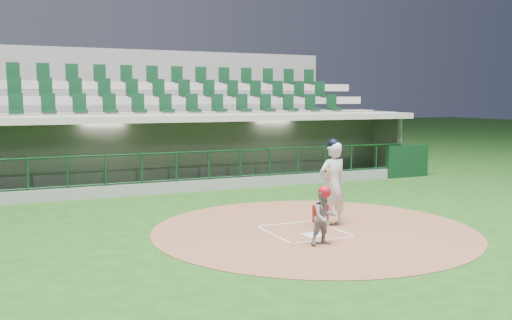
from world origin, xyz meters
The scene contains 8 objects.
ground centered at (0.00, 0.00, 0.00)m, with size 120.00×120.00×0.00m, color #1A4814.
dirt_circle centered at (0.30, -0.20, 0.01)m, with size 7.20×7.20×0.01m, color brown.
home_plate centered at (0.00, -0.70, 0.02)m, with size 0.43×0.43×0.02m, color silver.
batter_box_chalk centered at (0.00, -0.30, 0.02)m, with size 1.55×1.80×0.01m.
dugout_structure centered at (0.14, 7.82, 0.96)m, with size 16.40×3.70×3.00m.
seating_deck centered at (0.00, 10.91, 1.42)m, with size 17.00×6.72×5.15m.
batter centered at (0.88, -0.02, 1.01)m, with size 0.91×0.91×2.00m.
catcher centered at (-0.19, -1.46, 0.60)m, with size 0.55×0.43×1.20m.
Camera 1 is at (-5.97, -11.05, 2.91)m, focal length 40.00 mm.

